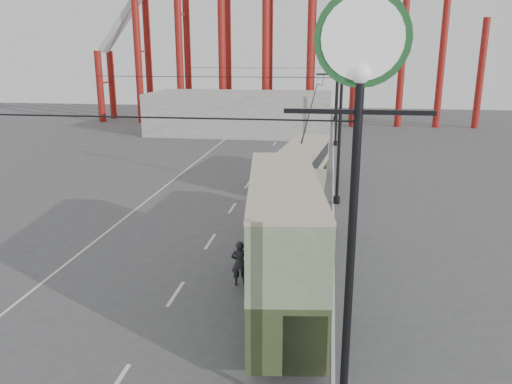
% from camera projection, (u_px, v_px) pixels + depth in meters
% --- Properties ---
extents(ground, '(160.00, 160.00, 0.00)m').
position_uv_depth(ground, '(168.00, 351.00, 16.50)').
color(ground, '#49494B').
rests_on(ground, ground).
extents(road_markings, '(12.52, 120.00, 0.01)m').
position_uv_depth(road_markings, '(244.00, 193.00, 35.40)').
color(road_markings, silver).
rests_on(road_markings, ground).
extents(lamp_post_near, '(3.20, 0.44, 10.80)m').
position_uv_depth(lamp_post_near, '(357.00, 132.00, 10.75)').
color(lamp_post_near, black).
rests_on(lamp_post_near, ground).
extents(lamp_post_mid, '(3.20, 0.44, 9.32)m').
position_uv_depth(lamp_post_mid, '(340.00, 133.00, 31.61)').
color(lamp_post_mid, black).
rests_on(lamp_post_mid, ground).
extents(lamp_post_far, '(3.20, 0.44, 9.32)m').
position_uv_depth(lamp_post_far, '(337.00, 102.00, 52.58)').
color(lamp_post_far, black).
rests_on(lamp_post_far, ground).
extents(lamp_post_distant, '(3.20, 0.44, 9.32)m').
position_uv_depth(lamp_post_distant, '(336.00, 88.00, 73.55)').
color(lamp_post_distant, black).
rests_on(lamp_post_distant, ground).
extents(fairground_shed, '(22.00, 10.00, 5.00)m').
position_uv_depth(fairground_shed, '(241.00, 113.00, 61.49)').
color(fairground_shed, gray).
rests_on(fairground_shed, ground).
extents(double_decker_bus, '(3.67, 9.94, 5.21)m').
position_uv_depth(double_decker_bus, '(283.00, 239.00, 18.40)').
color(double_decker_bus, '#353E21').
rests_on(double_decker_bus, ground).
extents(single_decker_green, '(2.73, 10.89, 3.06)m').
position_uv_depth(single_decker_green, '(296.00, 219.00, 24.29)').
color(single_decker_green, gray).
rests_on(single_decker_green, ground).
extents(single_decker_cream, '(3.64, 10.22, 3.11)m').
position_uv_depth(single_decker_cream, '(304.00, 162.00, 37.07)').
color(single_decker_cream, '#BAAC96').
rests_on(single_decker_cream, ground).
extents(pedestrian, '(0.78, 0.57, 1.98)m').
position_uv_depth(pedestrian, '(240.00, 263.00, 21.00)').
color(pedestrian, black).
rests_on(pedestrian, ground).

